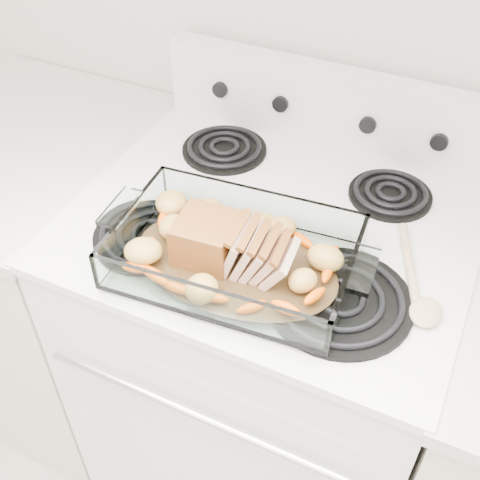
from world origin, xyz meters
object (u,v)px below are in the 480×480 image
at_px(baking_dish, 235,258).
at_px(pork_roast, 224,244).
at_px(electric_range, 267,355).
at_px(counter_left, 54,276).

bearing_deg(baking_dish, pork_roast, 175.19).
bearing_deg(electric_range, counter_left, -179.90).
xyz_separation_m(electric_range, baking_dish, (-0.00, -0.17, 0.48)).
bearing_deg(electric_range, pork_roast, -98.23).
distance_m(electric_range, counter_left, 0.67).
relative_size(electric_range, pork_roast, 5.26).
relative_size(electric_range, counter_left, 1.20).
height_order(baking_dish, pork_roast, pork_roast).
xyz_separation_m(counter_left, baking_dish, (0.66, -0.17, 0.50)).
distance_m(baking_dish, pork_roast, 0.03).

